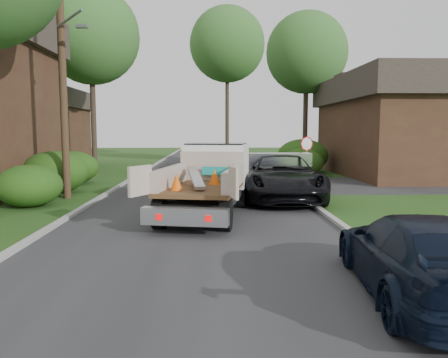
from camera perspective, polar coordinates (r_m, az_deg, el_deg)
ground at (r=13.14m, az=-3.34°, el=-5.73°), size 120.00×120.00×0.00m
road at (r=23.01m, az=-2.67°, el=-0.54°), size 8.00×90.00×0.02m
side_street at (r=24.91m, az=26.10°, el=-0.65°), size 16.00×7.00×0.02m
curb_left at (r=23.43m, az=-12.74°, el=-0.43°), size 0.20×90.00×0.12m
curb_right at (r=23.31m, az=7.46°, el=-0.36°), size 0.20×90.00×0.12m
stop_sign at (r=22.40m, az=10.72°, el=3.72°), size 0.71×0.32×2.48m
utility_pole at (r=18.92m, az=-20.31°, el=13.31°), size 2.42×1.25×10.00m
house_left_far at (r=37.51m, az=-23.62°, el=6.24°), size 7.56×7.56×6.00m
house_right at (r=29.68m, az=23.59°, el=6.58°), size 9.72×12.96×6.20m
hedge_left_a at (r=17.27m, az=-24.10°, el=-0.82°), size 2.34×2.34×1.53m
hedge_left_b at (r=20.61m, az=-21.22°, el=0.85°), size 2.86×2.86×1.87m
hedge_left_c at (r=24.02m, az=-19.13°, el=1.43°), size 2.60×2.60×1.70m
hedge_right_a at (r=26.48m, az=10.08°, el=2.10°), size 2.60×2.60×1.70m
hedge_right_b at (r=29.54m, az=10.23°, el=3.02°), size 3.38×3.38×2.21m
tree_left_far at (r=31.49m, az=-17.00°, el=17.45°), size 6.40×6.40×12.20m
tree_right_far at (r=34.10m, az=10.74°, el=15.87°), size 6.00×6.00×11.50m
tree_center_far at (r=43.67m, az=0.42°, el=17.16°), size 7.20×7.20×14.60m
flatbed_truck at (r=14.86m, az=-1.70°, el=0.56°), size 3.57×6.42×2.30m
black_pickup at (r=17.67m, az=7.44°, el=0.27°), size 3.32×6.62×1.80m
navy_suv at (r=7.93m, az=24.31°, el=-9.14°), size 2.46×5.00×1.40m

